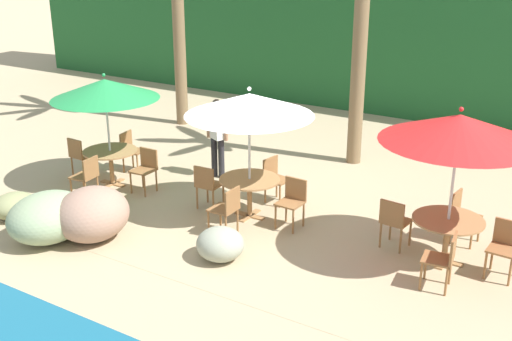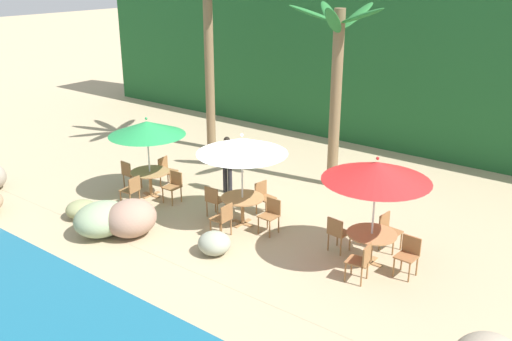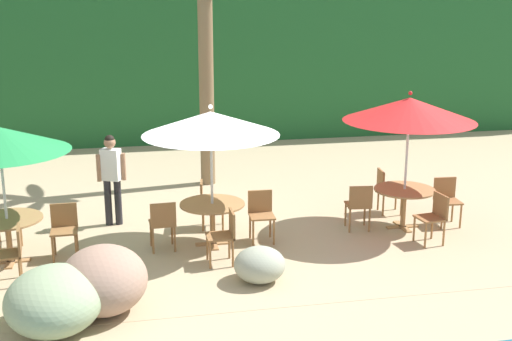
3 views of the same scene
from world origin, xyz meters
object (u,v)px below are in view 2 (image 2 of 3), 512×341
at_px(chair_white_right, 223,218).
at_px(palm_tree_nearest, 208,25).
at_px(chair_white_inland, 264,195).
at_px(chair_white_seaward, 271,213).
at_px(chair_white_left, 214,199).
at_px(dining_table_red, 371,238).
at_px(chair_green_right, 132,189).
at_px(chair_red_right, 361,260).
at_px(dining_table_green, 150,175).
at_px(chair_red_inland, 388,229).
at_px(umbrella_green, 147,128).
at_px(chair_red_seaward, 409,253).
at_px(chair_green_seaward, 174,184).
at_px(chair_green_left, 129,173).
at_px(palm_tree_second, 337,71).
at_px(waiter_in_white, 227,161).
at_px(chair_red_left, 337,232).
at_px(dining_table_white, 242,202).
at_px(umbrella_red, 377,171).
at_px(umbrella_white, 242,146).
at_px(chair_green_inland, 166,169).

distance_m(chair_white_right, palm_tree_nearest, 8.07).
bearing_deg(chair_white_inland, chair_white_seaward, -44.10).
relative_size(chair_white_seaward, chair_white_right, 1.00).
distance_m(chair_white_left, dining_table_red, 4.38).
xyz_separation_m(chair_green_right, chair_red_right, (6.81, 0.29, 0.00)).
bearing_deg(dining_table_green, chair_red_inland, 9.54).
distance_m(umbrella_green, chair_white_inland, 3.76).
height_order(chair_green_right, chair_red_seaward, same).
distance_m(chair_green_seaward, chair_green_right, 1.15).
bearing_deg(chair_green_right, chair_red_inland, 16.64).
bearing_deg(chair_white_inland, chair_red_right, -22.61).
bearing_deg(umbrella_green, chair_red_seaward, 2.45).
bearing_deg(umbrella_green, chair_green_right, -77.84).
bearing_deg(chair_white_seaward, chair_green_left, -177.35).
bearing_deg(chair_white_seaward, chair_white_right, -130.11).
height_order(chair_green_right, palm_tree_nearest, palm_tree_nearest).
relative_size(chair_green_seaward, chair_green_right, 1.00).
height_order(palm_tree_second, waiter_in_white, palm_tree_second).
relative_size(chair_red_left, chair_red_right, 1.00).
relative_size(dining_table_white, chair_white_seaward, 1.26).
relative_size(dining_table_red, chair_red_right, 1.26).
relative_size(dining_table_green, dining_table_red, 1.00).
height_order(dining_table_white, umbrella_red, umbrella_red).
xyz_separation_m(chair_green_left, palm_tree_nearest, (-0.75, 4.43, 3.81)).
height_order(chair_green_left, chair_green_right, same).
distance_m(chair_white_right, chair_red_left, 2.77).
relative_size(dining_table_green, waiter_in_white, 0.65).
xyz_separation_m(chair_red_inland, palm_tree_nearest, (-8.39, 3.25, 3.81)).
bearing_deg(dining_table_white, chair_white_right, -84.01).
bearing_deg(chair_green_left, chair_red_seaward, 2.46).
bearing_deg(dining_table_white, chair_green_right, -162.56).
height_order(umbrella_white, chair_red_right, umbrella_white).
xyz_separation_m(chair_green_left, chair_red_seaward, (8.50, 0.37, 0.00)).
xyz_separation_m(umbrella_green, chair_white_seaward, (4.12, 0.19, -1.50)).
distance_m(chair_green_seaward, umbrella_red, 6.18).
bearing_deg(chair_white_right, dining_table_red, 16.24).
relative_size(umbrella_green, chair_red_inland, 2.67).
xyz_separation_m(dining_table_red, palm_tree_nearest, (-8.40, 4.10, 3.71)).
bearing_deg(chair_red_left, chair_green_seaward, -177.86).
height_order(chair_green_right, chair_white_inland, same).
distance_m(chair_green_inland, umbrella_red, 7.23).
xyz_separation_m(chair_green_left, waiter_in_white, (2.47, 1.54, 0.47)).
xyz_separation_m(chair_green_left, umbrella_red, (7.65, 0.32, 1.68)).
bearing_deg(chair_green_inland, chair_red_seaward, -3.63).
height_order(dining_table_green, chair_red_seaward, chair_red_seaward).
bearing_deg(dining_table_white, umbrella_white, 48.81).
xyz_separation_m(chair_red_seaward, palm_tree_second, (-3.97, 3.58, 2.93)).
height_order(chair_green_left, chair_white_inland, same).
height_order(chair_white_right, chair_red_seaward, same).
distance_m(chair_white_seaward, chair_red_right, 2.96).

